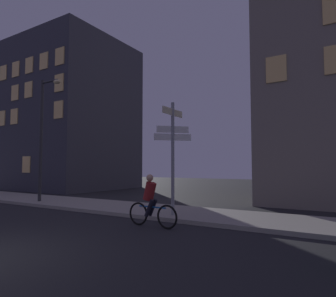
# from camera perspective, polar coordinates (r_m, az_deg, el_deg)

# --- Properties ---
(sidewalk_kerb) EXTENTS (40.00, 3.02, 0.14)m
(sidewalk_kerb) POSITION_cam_1_polar(r_m,az_deg,el_deg) (12.14, -2.31, -11.93)
(sidewalk_kerb) COLOR gray
(sidewalk_kerb) RESTS_ON ground_plane
(signpost) EXTENTS (0.99, 1.37, 4.02)m
(signpost) POSITION_cam_1_polar(r_m,az_deg,el_deg) (10.56, 0.92, 0.18)
(signpost) COLOR gray
(signpost) RESTS_ON sidewalk_kerb
(street_lamp) EXTENTS (1.45, 0.28, 6.10)m
(street_lamp) POSITION_cam_1_polar(r_m,az_deg,el_deg) (16.05, -22.92, 3.46)
(street_lamp) COLOR #2D2D30
(street_lamp) RESTS_ON sidewalk_kerb
(cyclist) EXTENTS (1.82, 0.34, 1.61)m
(cyclist) POSITION_cam_1_polar(r_m,az_deg,el_deg) (9.26, -3.31, -10.34)
(cyclist) COLOR black
(cyclist) RESTS_ON ground_plane
(building_left_block) EXTENTS (8.63, 8.43, 12.26)m
(building_left_block) POSITION_cam_1_polar(r_m,az_deg,el_deg) (26.83, -17.84, 5.85)
(building_left_block) COLOR #383842
(building_left_block) RESTS_ON ground_plane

